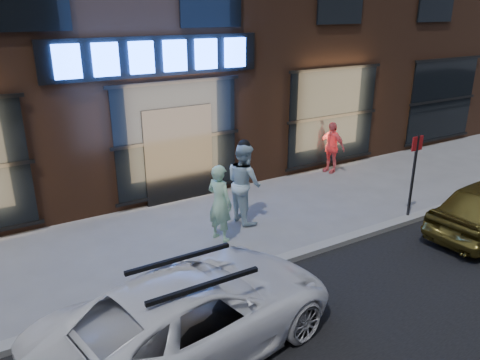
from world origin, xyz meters
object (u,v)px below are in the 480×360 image
object	(u,v)px
passerby	(331,147)
sign_post	(414,170)
man_cap	(244,183)
man_bowtie	(220,203)
white_suv	(193,313)

from	to	relation	value
passerby	sign_post	world-z (taller)	sign_post
man_cap	passerby	size ratio (longest dim) A/B	1.22
man_cap	sign_post	distance (m)	3.82
man_bowtie	passerby	bearing A→B (deg)	-86.35
man_cap	white_suv	distance (m)	4.44
sign_post	man_cap	bearing A→B (deg)	149.14
passerby	sign_post	xyz separation A→B (m)	(-0.71, -3.54, 0.46)
man_bowtie	man_cap	world-z (taller)	man_cap
man_cap	white_suv	bearing A→B (deg)	138.56
man_bowtie	sign_post	size ratio (longest dim) A/B	0.82
man_bowtie	white_suv	distance (m)	3.44
white_suv	sign_post	distance (m)	6.36
sign_post	white_suv	bearing A→B (deg)	-167.23
man_bowtie	white_suv	xyz separation A→B (m)	(-1.96, -2.81, -0.21)
man_bowtie	sign_post	bearing A→B (deg)	-128.20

